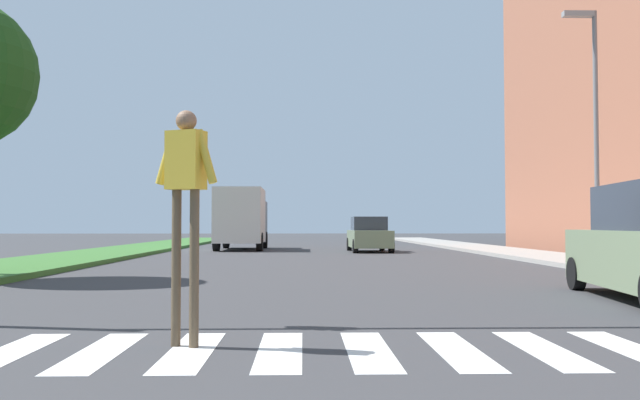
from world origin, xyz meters
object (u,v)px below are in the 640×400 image
(sedan_midblock, at_px, (369,235))
(truck_box_delivery, at_px, (242,218))
(pedestrian_performer, at_px, (186,188))
(street_lamp_right, at_px, (593,113))

(sedan_midblock, relative_size, truck_box_delivery, 0.65)
(pedestrian_performer, relative_size, truck_box_delivery, 0.40)
(pedestrian_performer, distance_m, truck_box_delivery, 27.48)
(sedan_midblock, bearing_deg, street_lamp_right, -66.29)
(pedestrian_performer, xyz_separation_m, sedan_midblock, (4.41, 24.68, -0.89))
(street_lamp_right, relative_size, pedestrian_performer, 3.01)
(pedestrian_performer, relative_size, sedan_midblock, 0.61)
(sedan_midblock, bearing_deg, truck_box_delivery, 156.59)
(sedan_midblock, bearing_deg, pedestrian_performer, -100.13)
(street_lamp_right, xyz_separation_m, truck_box_delivery, (-11.73, 15.07, -2.96))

